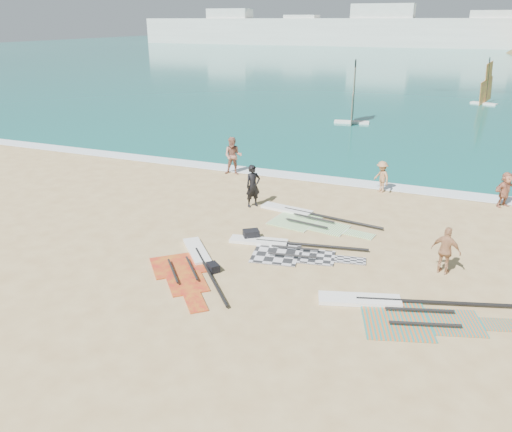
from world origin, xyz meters
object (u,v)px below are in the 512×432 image
at_px(rig_orange, 402,311).
at_px(beachgoer_left, 233,156).
at_px(rig_green, 305,218).
at_px(beachgoer_mid, 382,177).
at_px(gear_bag_near, 251,235).
at_px(gear_bag_far, 213,267).
at_px(rig_red, 191,265).
at_px(person_wetsuit, 253,186).
at_px(beachgoer_right, 505,189).
at_px(beachgoer_back, 446,251).
at_px(rig_grey, 283,249).

distance_m(rig_orange, beachgoer_left, 14.42).
bearing_deg(beachgoer_left, rig_green, -54.51).
bearing_deg(beachgoer_mid, rig_green, -72.72).
xyz_separation_m(gear_bag_near, gear_bag_far, (-0.16, -2.79, -0.05)).
height_order(rig_red, person_wetsuit, person_wetsuit).
xyz_separation_m(beachgoer_left, beachgoer_right, (12.93, 0.00, -0.21)).
distance_m(gear_bag_near, beachgoer_left, 8.51).
distance_m(gear_bag_far, person_wetsuit, 6.24).
xyz_separation_m(gear_bag_near, beachgoer_back, (6.74, -0.10, 0.61)).
height_order(rig_red, gear_bag_far, gear_bag_far).
height_order(gear_bag_near, beachgoer_mid, beachgoer_mid).
xyz_separation_m(beachgoer_left, beachgoer_back, (10.87, -7.50, -0.19)).
height_order(beachgoer_back, beachgoer_right, beachgoer_back).
bearing_deg(gear_bag_far, rig_red, 178.50).
distance_m(rig_green, rig_orange, 7.31).
height_order(rig_orange, person_wetsuit, person_wetsuit).
bearing_deg(rig_grey, beachgoer_mid, 64.69).
xyz_separation_m(rig_grey, beachgoer_right, (7.39, 7.83, 0.73)).
relative_size(rig_red, beachgoer_back, 2.86).
bearing_deg(rig_green, rig_red, -103.03).
relative_size(beachgoer_left, beachgoer_right, 1.27).
distance_m(beachgoer_left, beachgoer_right, 12.93).
relative_size(person_wetsuit, beachgoer_right, 1.20).
bearing_deg(rig_red, beachgoer_left, 155.95).
bearing_deg(beachgoer_back, rig_orange, 87.53).
relative_size(rig_green, beachgoer_left, 2.70).
relative_size(rig_green, gear_bag_far, 12.11).
distance_m(person_wetsuit, beachgoer_back, 8.72).
bearing_deg(rig_red, beachgoer_right, 94.92).
distance_m(rig_red, beachgoer_back, 8.22).
height_order(rig_green, beachgoer_back, beachgoer_back).
height_order(gear_bag_near, beachgoer_back, beachgoer_back).
height_order(rig_grey, rig_red, same).
height_order(gear_bag_near, person_wetsuit, person_wetsuit).
bearing_deg(rig_grey, person_wetsuit, 115.99).
xyz_separation_m(beachgoer_back, beachgoer_right, (2.07, 7.50, -0.02)).
distance_m(gear_bag_near, person_wetsuit, 3.61).
height_order(gear_bag_far, beachgoer_right, beachgoer_right).
height_order(rig_green, rig_red, rig_green).
height_order(rig_red, beachgoer_left, beachgoer_left).
bearing_deg(gear_bag_near, beachgoer_mid, 64.33).
xyz_separation_m(rig_green, gear_bag_far, (-1.40, -5.50, 0.08)).
bearing_deg(person_wetsuit, beachgoer_right, -27.39).
height_order(rig_grey, beachgoer_left, beachgoer_left).
xyz_separation_m(rig_grey, rig_red, (-2.41, -2.34, -0.00)).
bearing_deg(gear_bag_near, gear_bag_far, -93.30).
bearing_deg(gear_bag_near, rig_red, -109.75).
bearing_deg(beachgoer_back, gear_bag_far, 36.64).
bearing_deg(rig_grey, rig_red, -145.84).
xyz_separation_m(person_wetsuit, beachgoer_mid, (4.84, 4.09, -0.18)).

